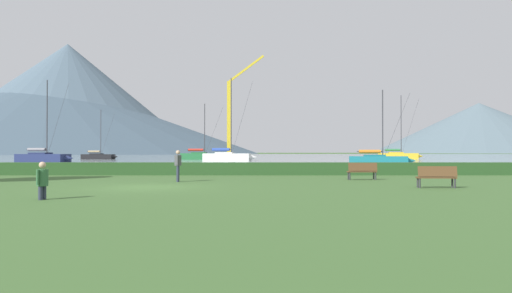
# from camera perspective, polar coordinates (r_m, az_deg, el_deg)

# --- Properties ---
(ground_plane) EXTENTS (1000.00, 1000.00, 0.00)m
(ground_plane) POSITION_cam_1_polar(r_m,az_deg,el_deg) (21.24, -12.86, -4.88)
(ground_plane) COLOR #3D602D
(harbor_water) EXTENTS (320.00, 246.00, 0.00)m
(harbor_water) POSITION_cam_1_polar(r_m,az_deg,el_deg) (157.71, -1.54, -1.17)
(harbor_water) COLOR #8C9EA3
(harbor_water) RESTS_ON ground_plane
(hedge_line) EXTENTS (80.00, 1.20, 0.83)m
(hedge_line) POSITION_cam_1_polar(r_m,az_deg,el_deg) (32.01, -8.40, -2.69)
(hedge_line) COLOR #284C23
(hedge_line) RESTS_ON ground_plane
(sailboat_slip_0) EXTENTS (9.20, 3.91, 13.88)m
(sailboat_slip_0) POSITION_cam_1_polar(r_m,az_deg,el_deg) (78.03, -3.26, -1.19)
(sailboat_slip_0) COLOR white
(sailboat_slip_0) RESTS_ON harbor_water
(sailboat_slip_1) EXTENTS (9.02, 3.55, 13.14)m
(sailboat_slip_1) POSITION_cam_1_polar(r_m,az_deg,el_deg) (100.41, 17.21, -1.04)
(sailboat_slip_1) COLOR gold
(sailboat_slip_1) RESTS_ON harbor_water
(sailboat_slip_2) EXTENTS (7.62, 3.25, 8.67)m
(sailboat_slip_2) POSITION_cam_1_polar(r_m,az_deg,el_deg) (55.56, 14.96, -1.58)
(sailboat_slip_2) COLOR #19707A
(sailboat_slip_2) RESTS_ON harbor_water
(sailboat_slip_3) EXTENTS (8.95, 2.92, 10.82)m
(sailboat_slip_3) POSITION_cam_1_polar(r_m,az_deg,el_deg) (90.64, -6.44, -1.13)
(sailboat_slip_3) COLOR #236B38
(sailboat_slip_3) RESTS_ON harbor_water
(sailboat_slip_4) EXTENTS (9.00, 4.26, 12.00)m
(sailboat_slip_4) POSITION_cam_1_polar(r_m,az_deg,el_deg) (74.72, -24.31, -1.19)
(sailboat_slip_4) COLOR navy
(sailboat_slip_4) RESTS_ON harbor_water
(sailboat_slip_5) EXTENTS (7.47, 2.84, 9.99)m
(sailboat_slip_5) POSITION_cam_1_polar(r_m,az_deg,el_deg) (99.30, -18.48, -1.12)
(sailboat_slip_5) COLOR black
(sailboat_slip_5) RESTS_ON harbor_water
(park_bench_near_path) EXTENTS (1.64, 0.57, 0.95)m
(park_bench_near_path) POSITION_cam_1_polar(r_m,az_deg,el_deg) (26.73, 13.04, -2.85)
(park_bench_near_path) COLOR brown
(park_bench_near_path) RESTS_ON ground_plane
(park_bench_under_tree) EXTENTS (1.67, 0.58, 0.95)m
(park_bench_under_tree) POSITION_cam_1_polar(r_m,az_deg,el_deg) (21.69, 21.39, -3.36)
(park_bench_under_tree) COLOR brown
(park_bench_under_tree) RESTS_ON ground_plane
(person_seated_viewer) EXTENTS (0.36, 0.56, 1.25)m
(person_seated_viewer) POSITION_cam_1_polar(r_m,az_deg,el_deg) (16.92, -24.45, -3.61)
(person_seated_viewer) COLOR #2D3347
(person_seated_viewer) RESTS_ON ground_plane
(person_standing_walker) EXTENTS (0.36, 0.57, 1.65)m
(person_standing_walker) POSITION_cam_1_polar(r_m,az_deg,el_deg) (24.68, -9.32, -2.02)
(person_standing_walker) COLOR #2D3347
(person_standing_walker) RESTS_ON ground_plane
(dock_crane) EXTENTS (7.26, 2.00, 18.96)m
(dock_crane) POSITION_cam_1_polar(r_m,az_deg,el_deg) (84.13, -2.92, 2.70)
(dock_crane) COLOR #333338
(dock_crane) RESTS_ON ground_plane
(distant_hill_west_ridge) EXTENTS (309.08, 309.08, 54.66)m
(distant_hill_west_ridge) POSITION_cam_1_polar(r_m,az_deg,el_deg) (447.71, -25.56, 2.76)
(distant_hill_west_ridge) COLOR slate
(distant_hill_west_ridge) RESTS_ON ground_plane
(distant_hill_central_peak) EXTENTS (195.53, 195.53, 46.86)m
(distant_hill_central_peak) POSITION_cam_1_polar(r_m,az_deg,el_deg) (483.32, 25.78, 2.06)
(distant_hill_central_peak) COLOR slate
(distant_hill_central_peak) RESTS_ON ground_plane
(distant_hill_east_ridge) EXTENTS (192.69, 192.69, 78.99)m
(distant_hill_east_ridge) POSITION_cam_1_polar(r_m,az_deg,el_deg) (363.30, -21.84, 5.44)
(distant_hill_east_ridge) COLOR #4C6070
(distant_hill_east_ridge) RESTS_ON ground_plane
(distant_hill_far_shoulder) EXTENTS (291.62, 291.62, 51.63)m
(distant_hill_far_shoulder) POSITION_cam_1_polar(r_m,az_deg,el_deg) (356.61, -23.65, 3.35)
(distant_hill_far_shoulder) COLOR #425666
(distant_hill_far_shoulder) RESTS_ON ground_plane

